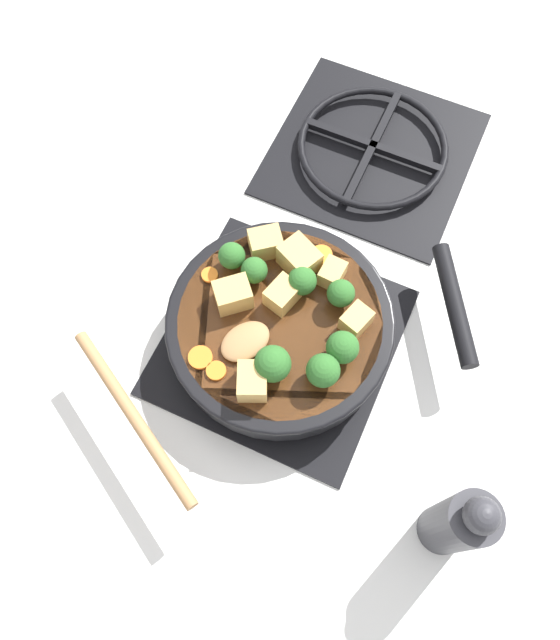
% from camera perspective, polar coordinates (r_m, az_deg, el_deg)
% --- Properties ---
extents(ground_plane, '(2.40, 2.40, 0.00)m').
position_cam_1_polar(ground_plane, '(0.89, 0.00, -2.02)').
color(ground_plane, silver).
extents(front_burner_grate, '(0.31, 0.31, 0.03)m').
position_cam_1_polar(front_burner_grate, '(0.88, 0.00, -1.74)').
color(front_burner_grate, black).
rests_on(front_burner_grate, ground_plane).
extents(rear_burner_grate, '(0.31, 0.31, 0.03)m').
position_cam_1_polar(rear_burner_grate, '(1.05, 8.43, 15.18)').
color(rear_burner_grate, black).
rests_on(rear_burner_grate, ground_plane).
extents(skillet_pan, '(0.41, 0.36, 0.05)m').
position_cam_1_polar(skillet_pan, '(0.83, 0.19, -0.61)').
color(skillet_pan, black).
rests_on(skillet_pan, front_burner_grate).
extents(wooden_spoon, '(0.24, 0.26, 0.02)m').
position_cam_1_polar(wooden_spoon, '(0.78, -9.11, -5.90)').
color(wooden_spoon, '#A87A4C').
rests_on(wooden_spoon, skillet_pan).
extents(tofu_cube_center_large, '(0.06, 0.05, 0.03)m').
position_cam_1_polar(tofu_cube_center_large, '(0.84, -1.32, 7.05)').
color(tofu_cube_center_large, tan).
rests_on(tofu_cube_center_large, skillet_pan).
extents(tofu_cube_near_handle, '(0.05, 0.06, 0.04)m').
position_cam_1_polar(tofu_cube_near_handle, '(0.77, -2.54, -5.62)').
color(tofu_cube_near_handle, tan).
rests_on(tofu_cube_near_handle, skillet_pan).
extents(tofu_cube_east_chunk, '(0.06, 0.06, 0.04)m').
position_cam_1_polar(tofu_cube_east_chunk, '(0.83, 1.78, 5.63)').
color(tofu_cube_east_chunk, tan).
rests_on(tofu_cube_east_chunk, skillet_pan).
extents(tofu_cube_west_chunk, '(0.06, 0.06, 0.04)m').
position_cam_1_polar(tofu_cube_west_chunk, '(0.81, -4.33, 2.30)').
color(tofu_cube_west_chunk, tan).
rests_on(tofu_cube_west_chunk, skillet_pan).
extents(tofu_cube_back_piece, '(0.04, 0.05, 0.03)m').
position_cam_1_polar(tofu_cube_back_piece, '(0.81, 0.21, 2.32)').
color(tofu_cube_back_piece, tan).
rests_on(tofu_cube_back_piece, skillet_pan).
extents(tofu_cube_front_piece, '(0.04, 0.04, 0.03)m').
position_cam_1_polar(tofu_cube_front_piece, '(0.80, 6.98, -0.02)').
color(tofu_cube_front_piece, tan).
rests_on(tofu_cube_front_piece, skillet_pan).
extents(tofu_cube_mid_small, '(0.03, 0.04, 0.03)m').
position_cam_1_polar(tofu_cube_mid_small, '(0.83, 4.80, 4.26)').
color(tofu_cube_mid_small, tan).
rests_on(tofu_cube_mid_small, skillet_pan).
extents(broccoli_floret_near_spoon, '(0.04, 0.04, 0.04)m').
position_cam_1_polar(broccoli_floret_near_spoon, '(0.80, 5.59, 2.43)').
color(broccoli_floret_near_spoon, '#709956').
rests_on(broccoli_floret_near_spoon, skillet_pan).
extents(broccoli_floret_center_top, '(0.05, 0.05, 0.05)m').
position_cam_1_polar(broccoli_floret_center_top, '(0.76, -0.69, -4.03)').
color(broccoli_floret_center_top, '#709956').
rests_on(broccoli_floret_center_top, skillet_pan).
extents(broccoli_floret_east_rim, '(0.04, 0.04, 0.05)m').
position_cam_1_polar(broccoli_floret_east_rim, '(0.76, 3.96, -4.64)').
color(broccoli_floret_east_rim, '#709956').
rests_on(broccoli_floret_east_rim, skillet_pan).
extents(broccoli_floret_west_rim, '(0.04, 0.04, 0.04)m').
position_cam_1_polar(broccoli_floret_west_rim, '(0.82, -2.37, 4.54)').
color(broccoli_floret_west_rim, '#709956').
rests_on(broccoli_floret_west_rim, skillet_pan).
extents(broccoli_floret_north_edge, '(0.04, 0.04, 0.04)m').
position_cam_1_polar(broccoli_floret_north_edge, '(0.83, -4.43, 5.86)').
color(broccoli_floret_north_edge, '#709956').
rests_on(broccoli_floret_north_edge, skillet_pan).
extents(broccoli_floret_south_cluster, '(0.04, 0.04, 0.05)m').
position_cam_1_polar(broccoli_floret_south_cluster, '(0.81, 2.03, 3.58)').
color(broccoli_floret_south_cluster, '#709956').
rests_on(broccoli_floret_south_cluster, skillet_pan).
extents(broccoli_floret_mid_floret, '(0.04, 0.04, 0.05)m').
position_cam_1_polar(broccoli_floret_mid_floret, '(0.77, 5.73, -2.51)').
color(broccoli_floret_mid_floret, '#709956').
rests_on(broccoli_floret_mid_floret, skillet_pan).
extents(carrot_slice_orange_thin, '(0.03, 0.03, 0.01)m').
position_cam_1_polar(carrot_slice_orange_thin, '(0.79, -5.86, -4.64)').
color(carrot_slice_orange_thin, orange).
rests_on(carrot_slice_orange_thin, skillet_pan).
extents(carrot_slice_near_center, '(0.03, 0.03, 0.01)m').
position_cam_1_polar(carrot_slice_near_center, '(0.85, 3.82, 5.97)').
color(carrot_slice_near_center, orange).
rests_on(carrot_slice_near_center, skillet_pan).
extents(carrot_slice_edge_slice, '(0.03, 0.03, 0.01)m').
position_cam_1_polar(carrot_slice_edge_slice, '(0.80, -7.29, -3.42)').
color(carrot_slice_edge_slice, orange).
rests_on(carrot_slice_edge_slice, skillet_pan).
extents(carrot_slice_under_broccoli, '(0.02, 0.02, 0.01)m').
position_cam_1_polar(carrot_slice_under_broccoli, '(0.84, -6.45, 4.12)').
color(carrot_slice_under_broccoli, orange).
rests_on(carrot_slice_under_broccoli, skillet_pan).
extents(pepper_mill, '(0.06, 0.06, 0.20)m').
position_cam_1_polar(pepper_mill, '(0.77, 16.03, -17.45)').
color(pepper_mill, '#333338').
rests_on(pepper_mill, ground_plane).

